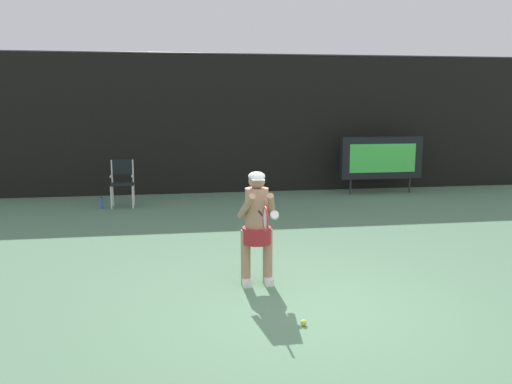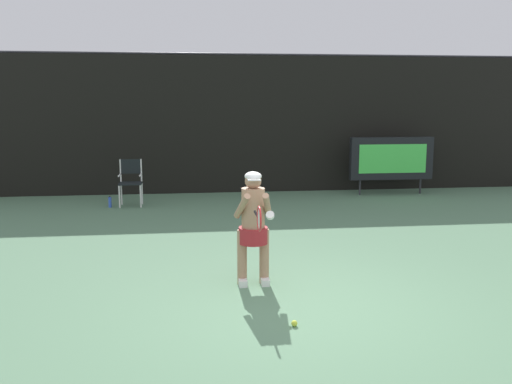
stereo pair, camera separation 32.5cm
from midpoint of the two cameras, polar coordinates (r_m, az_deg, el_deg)
The scene contains 8 objects.
ground at distance 6.52m, azimuth 4.50°, elevation -12.66°, with size 18.00×22.00×0.03m.
backdrop_screen at distance 14.63m, azimuth -3.56°, elevation 7.01°, with size 18.00×0.12×3.66m.
scoreboard at distance 14.78m, azimuth 12.29°, elevation 3.48°, with size 2.20×0.21×1.50m.
umpire_chair at distance 13.10m, azimuth -14.42°, elevation 1.20°, with size 0.52×0.44×1.08m.
water_bottle at distance 13.06m, azimuth -16.45°, elevation -1.12°, with size 0.07×0.07×0.27m.
tennis_player at distance 7.28m, azimuth -1.19°, elevation -3.21°, with size 0.52×0.59×1.52m.
tennis_racket at distance 6.60m, azimuth -0.46°, elevation -2.76°, with size 0.03×0.60×0.31m.
tennis_ball_spare at distance 6.20m, azimuth 3.44°, elevation -13.42°, with size 0.07×0.07×0.07m.
Camera 1 is at (-1.62, -6.02, 2.45)m, focal length 38.48 mm.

